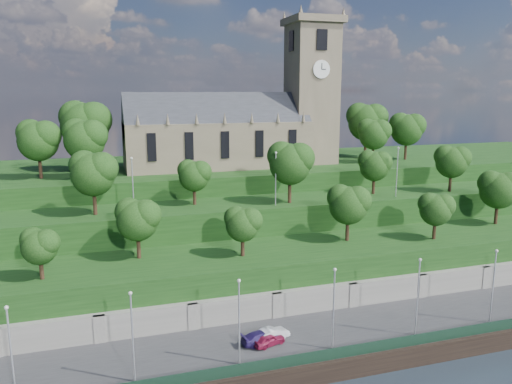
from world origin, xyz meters
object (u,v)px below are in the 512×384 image
object	(u,v)px
church	(243,124)
car_middle	(271,334)
car_left	(269,339)
car_right	(262,337)

from	to	relation	value
church	car_middle	distance (m)	45.22
church	car_left	world-z (taller)	church
car_middle	church	bearing A→B (deg)	-28.76
church	car_right	xyz separation A→B (m)	(-9.41, -40.12, -19.87)
car_middle	car_right	xyz separation A→B (m)	(-1.20, -0.32, -0.02)
church	car_right	bearing A→B (deg)	-103.21
church	car_right	distance (m)	45.75
church	car_right	size ratio (longest dim) A/B	8.53
car_left	car_right	size ratio (longest dim) A/B	0.80
car_middle	car_right	world-z (taller)	car_middle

